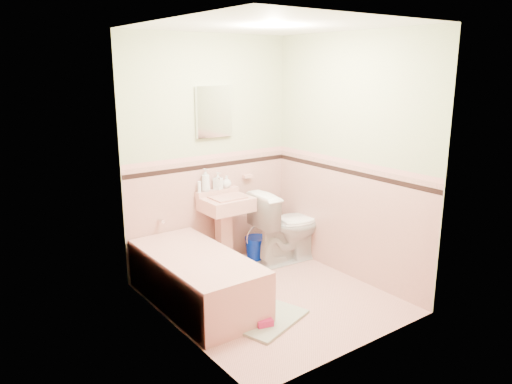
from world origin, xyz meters
TOP-DOWN VIEW (x-y plane):
  - floor at (0.00, 0.00)m, footprint 2.20×2.20m
  - ceiling at (0.00, 0.00)m, footprint 2.20×2.20m
  - wall_back at (0.00, 1.10)m, footprint 2.50×0.00m
  - wall_front at (0.00, -1.10)m, footprint 2.50×0.00m
  - wall_left at (-1.00, 0.00)m, footprint 0.00×2.50m
  - wall_right at (1.00, 0.00)m, footprint 0.00×2.50m
  - wainscot_back at (0.00, 1.09)m, footprint 2.00×0.00m
  - wainscot_front at (0.00, -1.09)m, footprint 2.00×0.00m
  - wainscot_left at (-0.99, 0.00)m, footprint 0.00×2.20m
  - wainscot_right at (0.99, 0.00)m, footprint 0.00×2.20m
  - accent_back at (0.00, 1.08)m, footprint 2.00×0.00m
  - accent_front at (0.00, -1.08)m, footprint 2.00×0.00m
  - accent_left at (-0.98, 0.00)m, footprint 0.00×2.20m
  - accent_right at (0.98, 0.00)m, footprint 0.00×2.20m
  - cap_back at (0.00, 1.08)m, footprint 2.00×0.00m
  - cap_front at (0.00, -1.08)m, footprint 2.00×0.00m
  - cap_left at (-0.98, 0.00)m, footprint 0.00×2.20m
  - cap_right at (0.98, 0.00)m, footprint 0.00×2.20m
  - bathtub at (-0.63, 0.33)m, footprint 0.70×1.50m
  - tub_faucet at (-0.63, 1.05)m, footprint 0.04×0.12m
  - sink at (0.05, 0.86)m, footprint 0.51×0.48m
  - sink_faucet at (0.05, 1.00)m, footprint 0.02×0.02m
  - medicine_cabinet at (0.05, 1.07)m, footprint 0.43×0.04m
  - soap_dish at (0.47, 1.06)m, footprint 0.11×0.06m
  - soap_bottle_left at (-0.09, 1.04)m, footprint 0.12×0.12m
  - soap_bottle_mid at (0.06, 1.04)m, footprint 0.11×0.11m
  - soap_bottle_right at (0.17, 1.04)m, footprint 0.13×0.13m
  - tube at (-0.17, 1.04)m, footprint 0.05×0.05m
  - toilet at (0.73, 0.64)m, footprint 0.84×0.51m
  - bucket at (0.47, 0.88)m, footprint 0.34×0.34m
  - bath_mat at (-0.30, -0.34)m, footprint 0.78×0.63m
  - shoe at (-0.40, -0.43)m, footprint 0.15×0.10m

SIDE VIEW (x-z plane):
  - floor at x=0.00m, z-range 0.00..0.00m
  - bath_mat at x=-0.30m, z-range 0.00..0.03m
  - shoe at x=-0.40m, z-range 0.03..0.08m
  - bucket at x=0.47m, z-range 0.00..0.27m
  - bathtub at x=-0.63m, z-range 0.00..0.45m
  - sink at x=0.05m, z-range 0.00..0.81m
  - toilet at x=0.73m, z-range 0.00..0.84m
  - wainscot_back at x=0.00m, z-range -0.40..1.60m
  - wainscot_front at x=0.00m, z-range -0.40..1.60m
  - wainscot_left at x=-0.99m, z-range -0.50..1.70m
  - wainscot_right at x=0.99m, z-range -0.50..1.70m
  - tub_faucet at x=-0.63m, z-range 0.61..0.65m
  - tube at x=-0.17m, z-range 0.86..0.98m
  - soap_bottle_right at x=0.17m, z-range 0.86..1.00m
  - sink_faucet at x=0.05m, z-range 0.90..1.00m
  - soap_dish at x=0.47m, z-range 0.93..0.97m
  - soap_bottle_mid at x=0.06m, z-range 0.86..1.05m
  - soap_bottle_left at x=-0.09m, z-range 0.86..1.11m
  - accent_left at x=-0.98m, z-range 0.02..2.22m
  - accent_right at x=0.98m, z-range 0.02..2.22m
  - accent_back at x=0.00m, z-range 0.12..2.12m
  - accent_front at x=0.00m, z-range 0.12..2.12m
  - cap_back at x=0.00m, z-range 0.22..2.22m
  - cap_front at x=0.00m, z-range 0.22..2.22m
  - cap_left at x=-0.98m, z-range 0.12..2.32m
  - cap_right at x=0.98m, z-range 0.12..2.32m
  - wall_back at x=0.00m, z-range 0.00..2.50m
  - wall_front at x=0.00m, z-range 0.00..2.50m
  - wall_left at x=-1.00m, z-range 0.00..2.50m
  - wall_right at x=1.00m, z-range 0.00..2.50m
  - medicine_cabinet at x=0.05m, z-range 1.43..1.97m
  - ceiling at x=0.00m, z-range 2.50..2.50m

